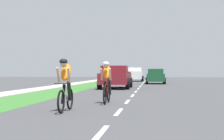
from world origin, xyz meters
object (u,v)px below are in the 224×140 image
at_px(sedan_dark_green, 156,76).
at_px(cyclist_lead, 65,85).
at_px(cyclist_trailing, 107,82).
at_px(suv_white, 135,74).
at_px(pickup_maroon, 116,77).

bearing_deg(sedan_dark_green, cyclist_lead, -96.67).
height_order(cyclist_lead, cyclist_trailing, same).
distance_m(cyclist_trailing, suv_white, 31.50).
height_order(cyclist_trailing, sedan_dark_green, cyclist_trailing).
height_order(cyclist_lead, sedan_dark_green, cyclist_lead).
distance_m(cyclist_lead, suv_white, 34.25).
distance_m(cyclist_trailing, pickup_maroon, 11.86).
xyz_separation_m(cyclist_lead, sedan_dark_green, (2.91, 24.92, -0.04)).
xyz_separation_m(cyclist_trailing, pickup_maroon, (-0.95, 11.82, 0.02)).
relative_size(cyclist_lead, pickup_maroon, 0.34).
height_order(cyclist_trailing, suv_white, suv_white).
relative_size(cyclist_trailing, suv_white, 0.37).
bearing_deg(sedan_dark_green, suv_white, 105.48).
bearing_deg(suv_white, pickup_maroon, -91.18).
height_order(pickup_maroon, sedan_dark_green, pickup_maroon).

